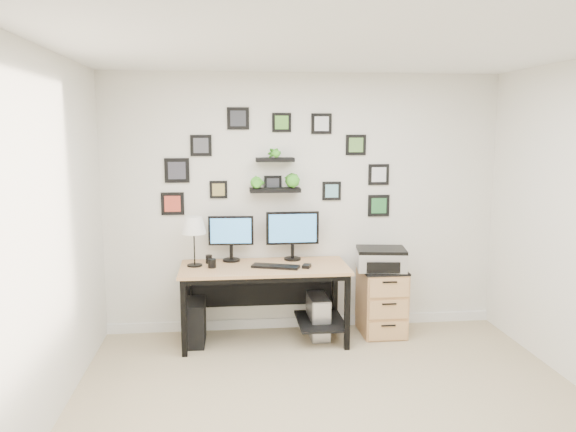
{
  "coord_description": "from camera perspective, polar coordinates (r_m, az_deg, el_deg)",
  "views": [
    {
      "loc": [
        -0.77,
        -3.59,
        2.05
      ],
      "look_at": [
        -0.18,
        1.83,
        1.2
      ],
      "focal_mm": 35.0,
      "sensor_mm": 36.0,
      "label": 1
    }
  ],
  "objects": [
    {
      "name": "monitor_left",
      "position": [
        5.56,
        -5.81,
        -1.92
      ],
      "size": [
        0.44,
        0.18,
        0.45
      ],
      "color": "black",
      "rests_on": "desk"
    },
    {
      "name": "wall_decor",
      "position": [
        5.56,
        -1.22,
        4.8
      ],
      "size": [
        2.31,
        0.18,
        1.1
      ],
      "color": "black",
      "rests_on": "ground"
    },
    {
      "name": "mug",
      "position": [
        5.36,
        -7.73,
        -4.79
      ],
      "size": [
        0.08,
        0.08,
        0.09
      ],
      "primitive_type": "cylinder",
      "color": "black",
      "rests_on": "desk"
    },
    {
      "name": "pen_cup",
      "position": [
        5.54,
        -8.04,
        -4.37
      ],
      "size": [
        0.06,
        0.06,
        0.08
      ],
      "primitive_type": "cylinder",
      "color": "black",
      "rests_on": "desk"
    },
    {
      "name": "monitor_right",
      "position": [
        5.58,
        0.47,
        -1.57
      ],
      "size": [
        0.53,
        0.17,
        0.49
      ],
      "color": "black",
      "rests_on": "desk"
    },
    {
      "name": "pc_tower_grey",
      "position": [
        5.67,
        3.08,
        -10.14
      ],
      "size": [
        0.19,
        0.42,
        0.41
      ],
      "color": "gray",
      "rests_on": "ground"
    },
    {
      "name": "pc_tower_black",
      "position": [
        5.57,
        -9.4,
        -10.58
      ],
      "size": [
        0.19,
        0.42,
        0.42
      ],
      "primitive_type": "cube",
      "rotation": [
        0.0,
        0.0,
        -0.01
      ],
      "color": "black",
      "rests_on": "ground"
    },
    {
      "name": "file_cabinet",
      "position": [
        5.79,
        9.49,
        -8.49
      ],
      "size": [
        0.43,
        0.53,
        0.67
      ],
      "color": "tan",
      "rests_on": "ground"
    },
    {
      "name": "desk",
      "position": [
        5.46,
        -2.06,
        -6.26
      ],
      "size": [
        1.6,
        0.7,
        0.75
      ],
      "color": "tan",
      "rests_on": "ground"
    },
    {
      "name": "mouse",
      "position": [
        5.32,
        1.9,
        -5.11
      ],
      "size": [
        0.1,
        0.12,
        0.03
      ],
      "primitive_type": "cube",
      "rotation": [
        0.0,
        0.0,
        -0.37
      ],
      "color": "black",
      "rests_on": "desk"
    },
    {
      "name": "keyboard",
      "position": [
        5.33,
        -1.26,
        -5.14
      ],
      "size": [
        0.47,
        0.28,
        0.02
      ],
      "primitive_type": "cube",
      "rotation": [
        0.0,
        0.0,
        -0.32
      ],
      "color": "black",
      "rests_on": "desk"
    },
    {
      "name": "room",
      "position": [
        5.98,
        1.58,
        -10.7
      ],
      "size": [
        4.0,
        4.0,
        4.0
      ],
      "color": "tan",
      "rests_on": "ground"
    },
    {
      "name": "printer",
      "position": [
        5.63,
        9.44,
        -4.33
      ],
      "size": [
        0.52,
        0.44,
        0.21
      ],
      "color": "silver",
      "rests_on": "file_cabinet"
    },
    {
      "name": "table_lamp",
      "position": [
        5.39,
        -9.55,
        -1.06
      ],
      "size": [
        0.23,
        0.23,
        0.48
      ],
      "color": "black",
      "rests_on": "desk"
    }
  ]
}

